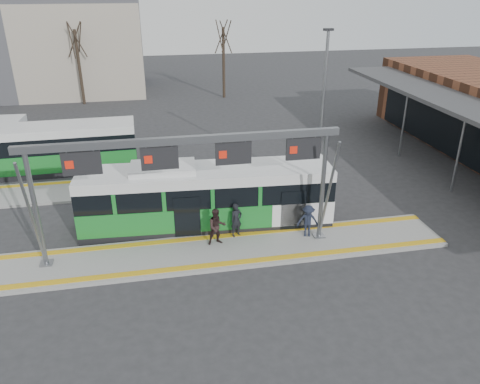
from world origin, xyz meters
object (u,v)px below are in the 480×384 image
object	(u,v)px
passenger_a	(236,220)
passenger_b	(217,227)
passenger_c	(308,221)
hero_bus	(206,197)
gantry	(189,161)

from	to	relation	value
passenger_a	passenger_b	xyz separation A→B (m)	(-0.98, -0.54, 0.05)
passenger_c	hero_bus	bearing A→B (deg)	168.55
gantry	passenger_a	xyz separation A→B (m)	(2.11, 0.85, -3.34)
passenger_b	passenger_c	distance (m)	4.21
hero_bus	passenger_c	size ratio (longest dim) A/B	7.73
gantry	hero_bus	bearing A→B (deg)	68.91
hero_bus	passenger_b	distance (m)	2.16
passenger_a	passenger_b	size ratio (longest dim) A/B	0.95
passenger_a	passenger_b	bearing A→B (deg)	-176.85
gantry	passenger_b	world-z (taller)	gantry
gantry	passenger_c	distance (m)	6.31
passenger_a	passenger_c	xyz separation A→B (m)	(3.22, -0.65, -0.03)
passenger_a	gantry	bearing A→B (deg)	176.07
gantry	hero_bus	world-z (taller)	gantry
gantry	hero_bus	xyz separation A→B (m)	(0.93, 2.40, -2.80)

